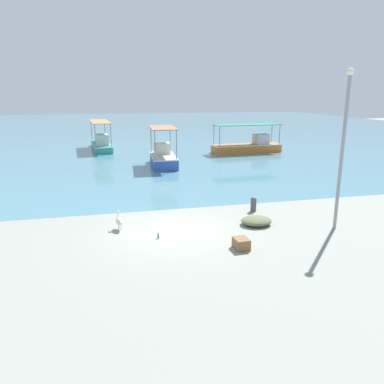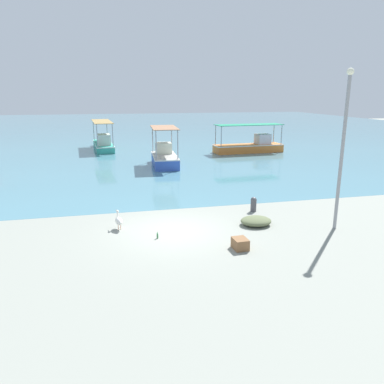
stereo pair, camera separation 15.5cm
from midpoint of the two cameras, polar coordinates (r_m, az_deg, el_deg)
ground at (r=15.57m, az=-3.03°, el=-6.01°), size 120.00×120.00×0.00m
harbor_water at (r=62.62m, az=-11.16°, el=9.49°), size 110.00×90.00×0.00m
fishing_boat_far_left at (r=29.59m, az=-4.57°, el=5.36°), size 2.17×4.68×3.00m
fishing_boat_near_right at (r=36.72m, az=8.44°, el=7.01°), size 6.79×2.26×2.66m
fishing_boat_far_right at (r=38.97m, az=-13.76°, el=7.21°), size 2.24×6.93×2.82m
pelican at (r=15.93m, az=-11.28°, el=-4.35°), size 0.40×0.80×0.80m
lamp_post at (r=16.23m, az=21.77°, el=6.94°), size 0.28×0.28×6.47m
mooring_bollard at (r=18.24m, az=9.11°, el=-1.76°), size 0.29×0.29×0.71m
net_pile at (r=16.46m, az=9.50°, el=-4.34°), size 1.35×1.14×0.36m
cargo_crate at (r=13.92m, az=7.19°, el=-7.80°), size 0.53×0.64×0.40m
glass_bottle at (r=14.85m, az=-5.47°, el=-6.67°), size 0.07×0.07×0.27m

